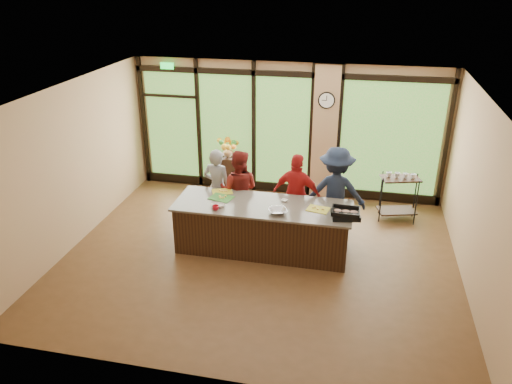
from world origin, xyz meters
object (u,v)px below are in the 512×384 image
at_px(cook_right, 335,193).
at_px(roasting_pan, 345,215).
at_px(island_base, 263,228).
at_px(cook_left, 217,188).
at_px(flower_stand, 229,174).
at_px(bar_cart, 399,192).

relative_size(cook_right, roasting_pan, 3.81).
distance_m(island_base, roasting_pan, 1.58).
bearing_deg(roasting_pan, cook_left, 148.77).
height_order(cook_left, roasting_pan, cook_left).
distance_m(roasting_pan, flower_stand, 3.87).
bearing_deg(cook_left, flower_stand, -71.68).
bearing_deg(cook_right, cook_left, -0.99).
relative_size(cook_left, flower_stand, 1.91).
bearing_deg(roasting_pan, bar_cart, 52.47).
bearing_deg(island_base, cook_right, 34.34).
height_order(island_base, cook_right, cook_right).
distance_m(roasting_pan, bar_cart, 2.25).
bearing_deg(bar_cart, island_base, -159.84).
bearing_deg(roasting_pan, cook_right, 92.22).
xyz_separation_m(island_base, roasting_pan, (1.48, -0.19, 0.52)).
bearing_deg(cook_right, flower_stand, -35.11).
bearing_deg(cook_left, island_base, 154.97).
xyz_separation_m(island_base, bar_cart, (2.49, 1.79, 0.18)).
relative_size(cook_left, bar_cart, 1.57).
distance_m(island_base, flower_stand, 2.78).
relative_size(cook_right, flower_stand, 2.11).
xyz_separation_m(island_base, cook_left, (-1.08, 0.77, 0.38)).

